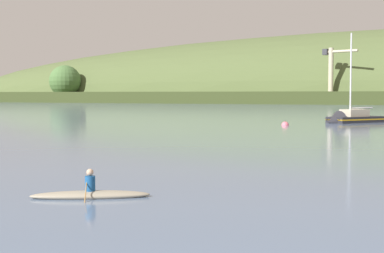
# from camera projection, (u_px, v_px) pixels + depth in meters

# --- Properties ---
(dockside_crane) EXTENTS (11.42, 6.02, 18.23)m
(dockside_crane) POSITION_uv_depth(u_px,v_px,m) (331.00, 78.00, 184.07)
(dockside_crane) COLOR #4C4C51
(dockside_crane) RESTS_ON ground
(sailboat_midwater_white) EXTENTS (6.92, 7.33, 11.26)m
(sailboat_midwater_white) POSITION_uv_depth(u_px,v_px,m) (349.00, 120.00, 64.21)
(sailboat_midwater_white) COLOR #232328
(sailboat_midwater_white) RESTS_ON ground
(canoe_with_paddler) EXTENTS (3.73, 2.20, 1.02)m
(canoe_with_paddler) POSITION_uv_depth(u_px,v_px,m) (90.00, 194.00, 17.83)
(canoe_with_paddler) COLOR gray
(canoe_with_paddler) RESTS_ON ground
(mooring_buoy_midchannel) EXTENTS (0.77, 0.77, 0.85)m
(mooring_buoy_midchannel) POSITION_uv_depth(u_px,v_px,m) (285.00, 125.00, 59.08)
(mooring_buoy_midchannel) COLOR #E06675
(mooring_buoy_midchannel) RESTS_ON ground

